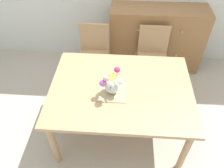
% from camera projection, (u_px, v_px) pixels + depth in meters
% --- Properties ---
extents(ground_plane, '(12.00, 12.00, 0.00)m').
position_uv_depth(ground_plane, '(119.00, 127.00, 2.91)').
color(ground_plane, '#B7AD99').
extents(dining_table, '(1.52, 1.15, 0.73)m').
position_uv_depth(dining_table, '(121.00, 93.00, 2.45)').
color(dining_table, tan).
rests_on(dining_table, ground_plane).
extents(chair_left, '(0.42, 0.42, 0.90)m').
position_uv_depth(chair_left, '(94.00, 51.00, 3.22)').
color(chair_left, tan).
rests_on(chair_left, ground_plane).
extents(chair_right, '(0.42, 0.42, 0.90)m').
position_uv_depth(chair_right, '(153.00, 54.00, 3.18)').
color(chair_right, tan).
rests_on(chair_right, ground_plane).
extents(dresser, '(1.40, 0.47, 1.00)m').
position_uv_depth(dresser, '(156.00, 39.00, 3.48)').
color(dresser, olive).
rests_on(dresser, ground_plane).
extents(placemat, '(0.29, 0.29, 0.01)m').
position_uv_depth(placemat, '(112.00, 92.00, 2.35)').
color(placemat, tan).
rests_on(placemat, dining_table).
extents(flower_vase, '(0.24, 0.26, 0.27)m').
position_uv_depth(flower_vase, '(112.00, 84.00, 2.25)').
color(flower_vase, silver).
rests_on(flower_vase, placemat).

